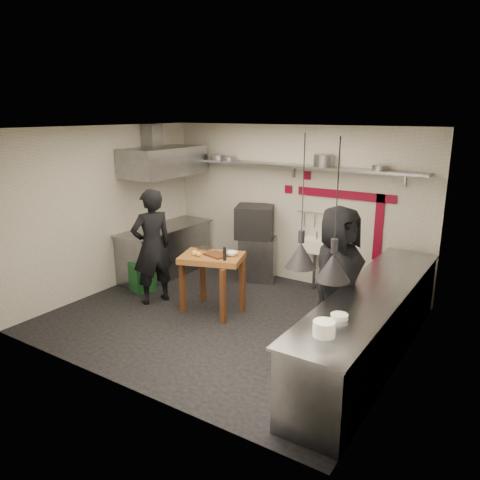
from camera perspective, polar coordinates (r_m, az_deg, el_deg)
The scene contains 47 objects.
floor at distance 7.12m, azimuth -1.52°, elevation -9.65°, with size 5.00×5.00×0.00m, color black.
ceiling at distance 6.46m, azimuth -1.70°, elevation 13.49°, with size 5.00×5.00×0.00m, color silver.
wall_back at distance 8.42m, azimuth 6.55°, elevation 4.24°, with size 5.00×0.04×2.80m, color silver.
wall_front at distance 5.13m, azimuth -15.04°, elevation -3.46°, with size 5.00×0.04×2.80m, color silver.
wall_left at distance 8.30m, azimuth -16.00°, elevation 3.57°, with size 0.04×4.20×2.80m, color silver.
wall_right at distance 5.67m, azimuth 19.72°, elevation -2.06°, with size 0.04×4.20×2.80m, color silver.
red_band_horiz at distance 7.98m, azimuth 12.67°, elevation 5.40°, with size 1.70×0.02×0.14m, color maroon.
red_band_vert at distance 7.90m, azimuth 16.54°, elevation 1.47°, with size 0.14×0.02×1.10m, color maroon.
red_tile_a at distance 8.21m, azimuth 8.17°, elevation 7.79°, with size 0.14×0.02×0.14m, color maroon.
red_tile_b at distance 8.40m, azimuth 5.93°, elevation 6.17°, with size 0.14×0.02×0.14m, color maroon.
back_shelf at distance 8.15m, azimuth 6.13°, elevation 9.01°, with size 4.60×0.34×0.04m, color slate.
shelf_bracket_left at distance 9.30m, azimuth -4.08°, elevation 9.21°, with size 0.04×0.06×0.24m, color slate.
shelf_bracket_mid at distance 8.30m, azimuth 6.58°, elevation 8.41°, with size 0.04×0.06×0.24m, color slate.
shelf_bracket_right at distance 7.65m, azimuth 19.50°, elevation 7.06°, with size 0.04×0.06×0.24m, color slate.
pan_far_left at distance 8.93m, azimuth -2.69°, elevation 10.04°, with size 0.27×0.27×0.09m, color slate.
pan_mid_left at distance 8.79m, azimuth -1.36°, elevation 9.91°, with size 0.25×0.25×0.07m, color slate.
stock_pot at distance 7.89m, azimuth 10.14°, elevation 9.52°, with size 0.32×0.32×0.20m, color slate.
pan_right at distance 7.58m, azimuth 16.69°, elevation 8.44°, with size 0.24×0.24×0.08m, color slate.
oven_stand at distance 8.65m, azimuth 2.20°, elevation -2.21°, with size 0.64×0.59×0.80m, color slate.
combi_oven at distance 8.48m, azimuth 1.79°, elevation 2.27°, with size 0.65×0.61×0.58m, color black.
oven_door at distance 8.27m, azimuth 1.03°, elevation 1.93°, with size 0.46×0.03×0.46m, color maroon.
oven_glass at distance 8.21m, azimuth 1.01°, elevation 1.83°, with size 0.32×0.01×0.34m, color black.
hand_sink at distance 8.18m, azimuth 9.29°, elevation -0.66°, with size 0.46×0.34×0.22m, color white.
sink_tap at distance 8.13m, azimuth 9.35°, elevation 0.56°, with size 0.03×0.03×0.14m, color slate.
sink_drain at distance 8.28m, azimuth 9.05°, elevation -3.65°, with size 0.06×0.06×0.66m, color slate.
utensil_rail at distance 8.18m, azimuth 9.85°, elevation 3.21°, with size 0.02×0.02×0.90m, color slate.
counter_right at distance 6.09m, azimuth 15.67°, elevation -10.12°, with size 0.70×3.80×0.90m, color slate.
counter_right_top at distance 5.90m, azimuth 15.99°, elevation -6.04°, with size 0.76×3.90×0.03m, color slate.
plate_stack at distance 4.62m, azimuth 10.22°, elevation -10.60°, with size 0.21×0.21×0.15m, color white.
small_bowl_right at distance 5.03m, azimuth 12.03°, elevation -9.11°, with size 0.18×0.18×0.05m, color white.
counter_left at distance 8.99m, azimuth -9.07°, elevation -1.38°, with size 0.70×1.90×0.90m, color slate.
counter_left_top at distance 8.87m, azimuth -9.20°, elevation 1.50°, with size 0.76×2.00×0.03m, color slate.
extractor_hood at distance 8.63m, azimuth -9.30°, elevation 9.44°, with size 0.78×1.60×0.50m, color slate.
hood_duct at distance 8.77m, azimuth -10.66°, elevation 12.10°, with size 0.28×0.28×0.50m, color slate.
green_bin at distance 8.31m, azimuth -11.84°, elevation -4.38°, with size 0.36×0.36×0.50m, color #185627.
prep_table at distance 7.23m, azimuth -3.39°, elevation -5.31°, with size 0.92×0.64×0.92m, color #935C2A, non-canonical shape.
cutting_board at distance 7.04m, azimuth -2.87°, elevation -1.82°, with size 0.35×0.25×0.03m, color #522A15.
pepper_mill at distance 6.79m, azimuth -1.88°, elevation -1.69°, with size 0.05×0.05×0.20m, color black.
lemon_a at distance 7.07m, azimuth -5.57°, elevation -1.57°, with size 0.09×0.09×0.09m, color #F5B446.
lemon_b at distance 7.01m, azimuth -5.08°, elevation -1.73°, with size 0.07×0.07×0.07m, color #F5B446.
veg_ball at distance 7.10m, azimuth -1.88°, elevation -1.35°, with size 0.09×0.09×0.09m, color olive.
steel_tray at distance 7.35m, azimuth -4.32°, elevation -1.08°, with size 0.20×0.13×0.03m, color slate.
bowl at distance 7.04m, azimuth -1.01°, elevation -1.66°, with size 0.19×0.19×0.06m, color white.
heat_lamp_near at distance 5.10m, azimuth 7.65°, elevation 4.54°, with size 0.34×0.34×1.47m, color black, non-canonical shape.
heat_lamp_far at distance 4.49m, azimuth 11.67°, elevation 3.46°, with size 0.34×0.34×1.38m, color black, non-canonical shape.
chef_left at distance 7.58m, azimuth -10.68°, elevation -0.81°, with size 0.68×0.45×1.87m, color black.
chef_right at distance 6.09m, azimuth 11.77°, elevation -4.71°, with size 0.93×0.61×1.91m, color black.
Camera 1 is at (3.67, -5.31, 3.01)m, focal length 35.00 mm.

